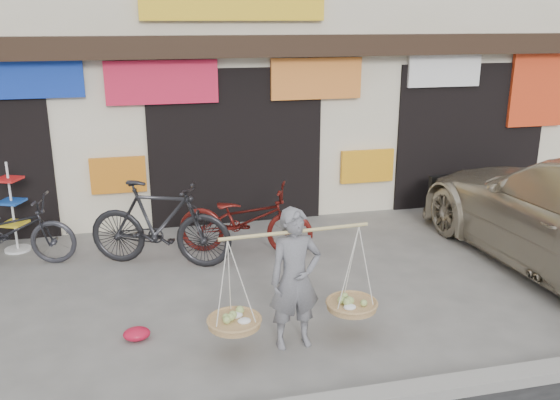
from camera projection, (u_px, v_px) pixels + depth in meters
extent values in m
plane|color=slate|center=(285.00, 311.00, 7.37)|extent=(70.00, 70.00, 0.00)
cube|color=beige|center=(210.00, 18.00, 12.38)|extent=(14.00, 6.00, 7.00)
cube|color=black|center=(236.00, 46.00, 9.59)|extent=(14.00, 0.35, 0.35)
cube|color=black|center=(234.00, 145.00, 10.46)|extent=(3.00, 0.60, 2.70)
cube|color=black|center=(464.00, 134.00, 11.47)|extent=(3.00, 0.60, 2.70)
cube|color=#1133AD|center=(29.00, 79.00, 9.07)|extent=(1.60, 0.08, 0.60)
cube|color=red|center=(162.00, 82.00, 9.54)|extent=(1.80, 0.08, 0.70)
cube|color=orange|center=(316.00, 79.00, 10.13)|extent=(1.60, 0.08, 0.70)
cube|color=white|center=(444.00, 70.00, 10.64)|extent=(1.40, 0.08, 0.60)
cube|color=red|center=(539.00, 89.00, 11.20)|extent=(1.20, 0.08, 1.40)
cube|color=orange|center=(118.00, 175.00, 9.80)|extent=(0.90, 0.08, 0.60)
cube|color=orange|center=(367.00, 166.00, 10.82)|extent=(1.00, 0.08, 0.60)
cube|color=yellow|center=(234.00, 4.00, 9.46)|extent=(3.00, 0.08, 0.50)
imported|color=slate|center=(295.00, 279.00, 6.38)|extent=(0.60, 0.41, 1.59)
cylinder|color=tan|center=(295.00, 232.00, 6.22)|extent=(1.65, 0.14, 0.04)
cylinder|color=tan|center=(234.00, 322.00, 6.31)|extent=(0.56, 0.56, 0.07)
ellipsoid|color=#A5BF66|center=(234.00, 317.00, 6.29)|extent=(0.39, 0.39, 0.10)
cylinder|color=tan|center=(352.00, 305.00, 6.69)|extent=(0.56, 0.56, 0.07)
ellipsoid|color=#A5BF66|center=(352.00, 300.00, 6.67)|extent=(0.39, 0.39, 0.10)
imported|color=#2C2C31|center=(7.00, 231.00, 8.64)|extent=(2.05, 1.01, 1.03)
imported|color=black|center=(160.00, 224.00, 8.57)|extent=(2.19, 1.35, 1.27)
imported|color=#50110D|center=(245.00, 220.00, 9.04)|extent=(2.19, 1.41, 1.09)
cube|color=black|center=(471.00, 185.00, 10.89)|extent=(1.70, 0.16, 0.45)
cube|color=silver|center=(468.00, 189.00, 10.98)|extent=(0.45, 0.04, 0.12)
cylinder|color=silver|center=(18.00, 249.00, 9.29)|extent=(0.39, 0.39, 0.04)
cylinder|color=silver|center=(12.00, 207.00, 9.08)|extent=(0.04, 0.04, 1.42)
cube|color=yellow|center=(14.00, 223.00, 9.16)|extent=(0.45, 0.45, 0.04)
cube|color=#194CB2|center=(11.00, 202.00, 9.06)|extent=(0.45, 0.45, 0.04)
cube|color=red|center=(8.00, 179.00, 8.95)|extent=(0.45, 0.45, 0.04)
ellipsoid|color=red|center=(137.00, 334.00, 6.69)|extent=(0.31, 0.25, 0.14)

